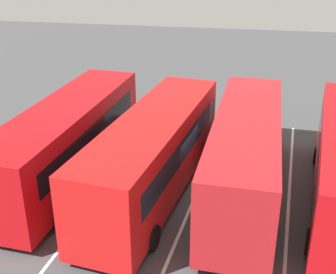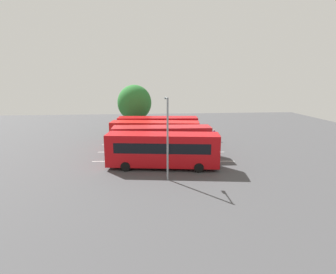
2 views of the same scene
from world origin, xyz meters
name	(u,v)px [view 1 (image 1 of 2)]	position (x,y,z in m)	size (l,w,h in m)	color
ground_plane	(198,189)	(0.00, 0.00, 0.00)	(72.00, 72.00, 0.00)	#424244
bus_center_left	(245,154)	(-0.01, -1.84, 1.84)	(10.84, 2.97, 3.38)	#AD191E
bus_center_right	(154,153)	(-0.60, 1.74, 1.84)	(10.98, 3.96, 3.38)	red
bus_far_right	(68,139)	(-0.03, 5.63, 1.84)	(10.90, 3.34, 3.38)	#B70C11
pedestrian	(125,100)	(7.74, 5.32, 0.93)	(0.40, 0.40, 1.60)	#232833
lane_stripe_outer_left	(289,198)	(0.00, -3.73, 0.00)	(15.00, 0.12, 0.01)	silver
lane_stripe_inner_left	(198,189)	(0.00, 0.00, 0.00)	(15.00, 0.12, 0.01)	silver
lane_stripe_inner_right	(113,181)	(0.00, 3.73, 0.00)	(15.00, 0.12, 0.01)	silver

